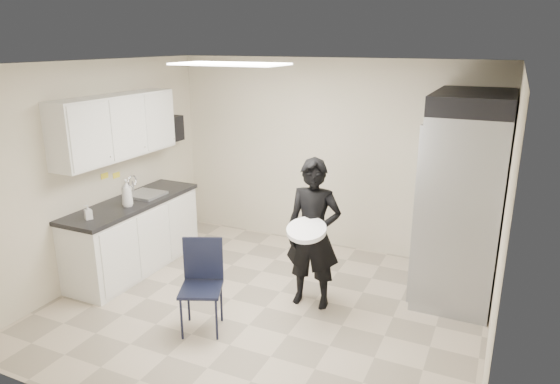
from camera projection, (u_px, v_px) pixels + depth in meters
The scene contains 21 objects.
floor at pixel (266, 307), 5.48m from camera, with size 4.50×4.50×0.00m, color #B6A68F.
ceiling at pixel (263, 64), 4.72m from camera, with size 4.50×4.50×0.00m, color silver.
back_wall at pixel (330, 155), 6.84m from camera, with size 4.50×4.50×0.00m, color beige.
left_wall at pixel (98, 171), 6.00m from camera, with size 4.00×4.00×0.00m, color beige.
right_wall at pixel (503, 228), 4.20m from camera, with size 4.00×4.00×0.00m, color beige.
ceiling_panel at pixel (230, 64), 5.32m from camera, with size 1.20×0.60×0.02m, color white.
lower_counter at pixel (134, 237), 6.31m from camera, with size 0.60×1.90×0.86m, color silver.
countertop at pixel (131, 203), 6.18m from camera, with size 0.64×1.95×0.05m, color black.
sink at pixel (146, 198), 6.39m from camera, with size 0.42×0.40×0.14m, color gray.
faucet at pixel (133, 185), 6.43m from camera, with size 0.02×0.02×0.24m, color silver.
upper_cabinets at pixel (116, 127), 5.96m from camera, with size 0.35×1.80×0.75m, color silver.
towel_dispenser at pixel (171, 128), 7.04m from camera, with size 0.22×0.30×0.35m, color black.
notice_sticker_left at pixel (105, 176), 6.11m from camera, with size 0.00×0.12×0.07m, color yellow.
notice_sticker_right at pixel (116, 175), 6.30m from camera, with size 0.00×0.12×0.07m, color yellow.
commercial_fridge at pixel (463, 206), 5.55m from camera, with size 0.80×1.35×2.10m, color gray.
fridge_compressor at pixel (475, 101), 5.21m from camera, with size 0.80×1.35×0.20m, color black.
folding_chair at pixel (201, 289), 4.93m from camera, with size 0.40×0.40×0.90m, color black.
man_tuxedo at pixel (313, 234), 5.34m from camera, with size 0.60×0.40×1.65m, color black.
bucket_lid at pixel (307, 230), 5.07m from camera, with size 0.41×0.41×0.05m, color white.
soap_bottle_a at pixel (127, 193), 5.92m from camera, with size 0.13×0.13×0.33m, color white.
soap_bottle_b at pixel (88, 212), 5.51m from camera, with size 0.07×0.08×0.16m, color #B5B7C2.
Camera 1 is at (2.19, -4.36, 2.81)m, focal length 32.00 mm.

